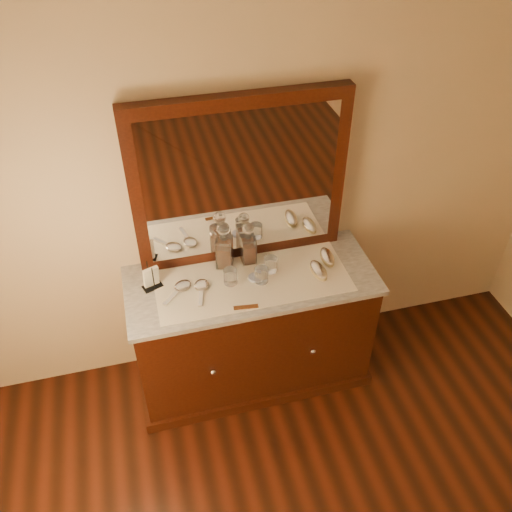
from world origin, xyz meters
name	(u,v)px	position (x,y,z in m)	size (l,w,h in m)	color
dresser_cabinet	(252,331)	(0.00, 1.96, 0.41)	(1.40, 0.55, 0.82)	black
dresser_plinth	(252,368)	(0.00, 1.96, 0.04)	(1.46, 0.59, 0.08)	black
knob_left	(213,372)	(-0.30, 1.67, 0.45)	(0.04, 0.04, 0.04)	silver
knob_right	(313,351)	(0.30, 1.67, 0.45)	(0.04, 0.04, 0.04)	silver
marble_top	(252,281)	(0.00, 1.96, 0.83)	(1.44, 0.59, 0.03)	silver
mirror_frame	(240,182)	(0.00, 2.20, 1.35)	(1.20, 0.08, 1.00)	black
mirror_glass	(242,185)	(0.00, 2.17, 1.35)	(1.06, 0.01, 0.86)	white
lace_runner	(252,281)	(0.00, 1.94, 0.85)	(1.10, 0.45, 0.00)	silver
pin_dish	(255,278)	(0.02, 1.95, 0.86)	(0.08, 0.08, 0.01)	white
comb	(246,307)	(-0.09, 1.73, 0.86)	(0.13, 0.02, 0.01)	brown
napkin_rack	(151,278)	(-0.56, 2.03, 0.92)	(0.12, 0.10, 0.16)	black
decanter_left	(224,250)	(-0.12, 2.11, 0.97)	(0.12, 0.12, 0.30)	#963E15
decanter_right	(248,247)	(0.02, 2.11, 0.96)	(0.08, 0.08, 0.27)	#963E15
brush_near	(319,271)	(0.38, 1.90, 0.88)	(0.09, 0.18, 0.05)	tan
brush_far	(327,257)	(0.47, 2.00, 0.88)	(0.08, 0.17, 0.04)	tan
hand_mirror_outer	(181,288)	(-0.41, 1.96, 0.86)	(0.20, 0.20, 0.02)	silver
hand_mirror_inner	(202,287)	(-0.29, 1.94, 0.86)	(0.11, 0.22, 0.02)	silver
tumblers	(254,272)	(0.02, 1.96, 0.90)	(0.33, 0.15, 0.09)	white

